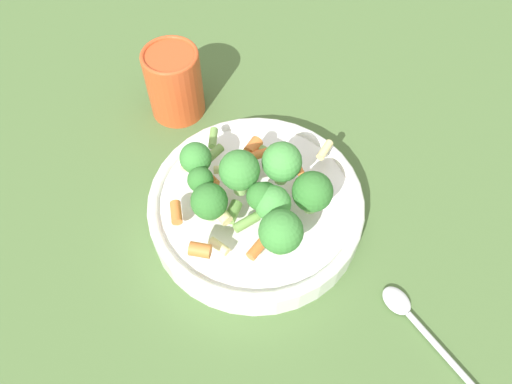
% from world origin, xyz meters
% --- Properties ---
extents(ground_plane, '(3.00, 3.00, 0.00)m').
position_xyz_m(ground_plane, '(0.00, 0.00, 0.00)').
color(ground_plane, '#4C6B38').
extents(bowl, '(0.26, 0.26, 0.04)m').
position_xyz_m(bowl, '(0.00, 0.00, 0.02)').
color(bowl, white).
rests_on(bowl, ground_plane).
extents(pasta_salad, '(0.20, 0.19, 0.08)m').
position_xyz_m(pasta_salad, '(0.00, 0.02, 0.09)').
color(pasta_salad, '#8CB766').
rests_on(pasta_salad, bowl).
extents(cup, '(0.08, 0.08, 0.10)m').
position_xyz_m(cup, '(0.08, -0.20, 0.05)').
color(cup, '#CC4C23').
rests_on(cup, ground_plane).
extents(spoon, '(0.09, 0.17, 0.01)m').
position_xyz_m(spoon, '(-0.15, 0.17, 0.01)').
color(spoon, silver).
rests_on(spoon, ground_plane).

